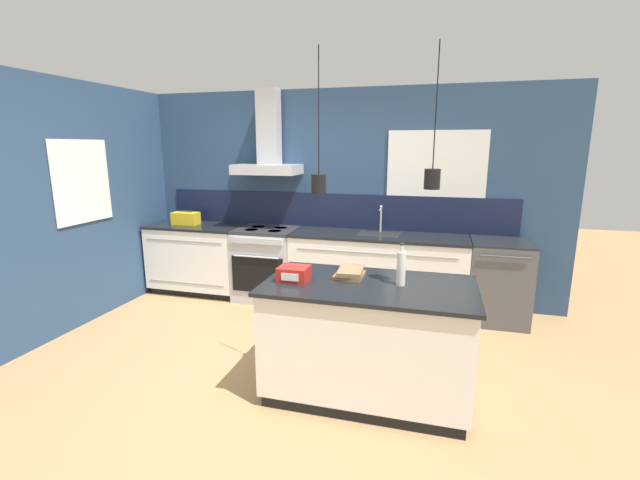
{
  "coord_description": "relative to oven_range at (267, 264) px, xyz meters",
  "views": [
    {
      "loc": [
        1.27,
        -3.2,
        1.92
      ],
      "look_at": [
        0.23,
        0.62,
        1.05
      ],
      "focal_mm": 24.0,
      "sensor_mm": 36.0,
      "label": 1
    }
  ],
  "objects": [
    {
      "name": "counter_run_sink",
      "position": [
        1.41,
        0.01,
        0.01
      ],
      "size": [
        2.06,
        0.64,
        1.23
      ],
      "color": "black",
      "rests_on": "ground_plane"
    },
    {
      "name": "wall_left",
      "position": [
        -1.66,
        -0.99,
        0.85
      ],
      "size": [
        0.08,
        3.8,
        2.6
      ],
      "color": "navy",
      "rests_on": "ground_plane"
    },
    {
      "name": "kitchen_island",
      "position": [
        1.58,
        -1.83,
        0.0
      ],
      "size": [
        1.58,
        0.87,
        0.91
      ],
      "color": "black",
      "rests_on": "ground_plane"
    },
    {
      "name": "bottle_on_island",
      "position": [
        1.81,
        -1.8,
        0.59
      ],
      "size": [
        0.07,
        0.07,
        0.32
      ],
      "color": "silver",
      "rests_on": "kitchen_island"
    },
    {
      "name": "red_supply_box",
      "position": [
        1.01,
        -1.9,
        0.51
      ],
      "size": [
        0.23,
        0.2,
        0.11
      ],
      "color": "red",
      "rests_on": "kitchen_island"
    },
    {
      "name": "dishwasher",
      "position": [
        2.75,
        0.0,
        0.0
      ],
      "size": [
        0.64,
        0.65,
        0.91
      ],
      "color": "#4C4C51",
      "rests_on": "ground_plane"
    },
    {
      "name": "ground_plane",
      "position": [
        0.77,
        -1.69,
        -0.46
      ],
      "size": [
        16.0,
        16.0,
        0.0
      ],
      "primitive_type": "plane",
      "color": "#A87F51",
      "rests_on": "ground"
    },
    {
      "name": "counter_run_left",
      "position": [
        -0.99,
        0.01,
        0.01
      ],
      "size": [
        1.23,
        0.64,
        0.91
      ],
      "color": "black",
      "rests_on": "ground_plane"
    },
    {
      "name": "wall_back",
      "position": [
        0.72,
        0.31,
        0.9
      ],
      "size": [
        5.6,
        2.29,
        2.6
      ],
      "color": "navy",
      "rests_on": "ground_plane"
    },
    {
      "name": "oven_range",
      "position": [
        0.0,
        0.0,
        0.0
      ],
      "size": [
        0.76,
        0.66,
        0.91
      ],
      "color": "#B5B5BA",
      "rests_on": "ground_plane"
    },
    {
      "name": "book_stack",
      "position": [
        1.41,
        -1.69,
        0.49
      ],
      "size": [
        0.23,
        0.3,
        0.06
      ],
      "color": "olive",
      "rests_on": "kitchen_island"
    },
    {
      "name": "yellow_toolbox",
      "position": [
        -1.14,
        0.0,
        0.54
      ],
      "size": [
        0.34,
        0.18,
        0.19
      ],
      "color": "gold",
      "rests_on": "counter_run_left"
    }
  ]
}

